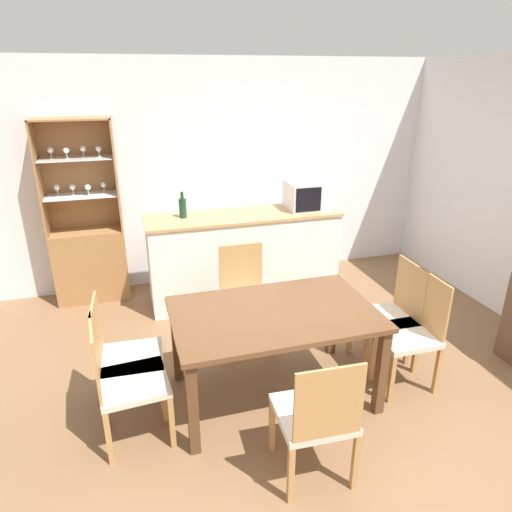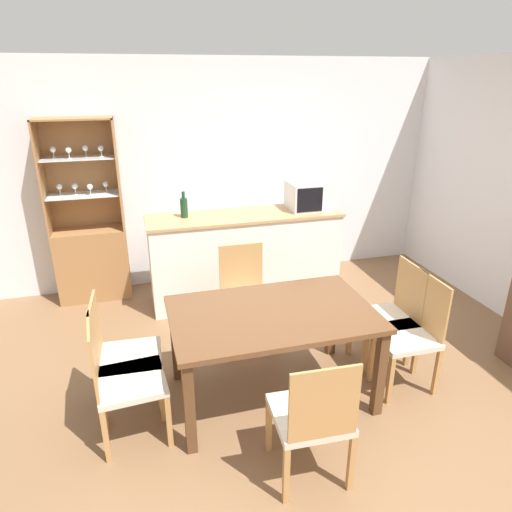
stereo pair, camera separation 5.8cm
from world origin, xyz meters
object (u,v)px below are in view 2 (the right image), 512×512
(microwave, at_px, (309,195))
(wine_bottle, at_px, (184,207))
(display_cabinet, at_px, (92,249))
(dining_chair_head_near, at_px, (312,417))
(dining_chair_head_far, at_px, (245,297))
(dining_chair_side_right_near, at_px, (409,333))
(dining_chair_side_left_near, at_px, (123,380))
(dining_table, at_px, (272,323))
(dining_chair_side_right_far, at_px, (390,316))
(dining_chair_side_left_far, at_px, (123,356))

(microwave, distance_m, wine_bottle, 1.36)
(display_cabinet, bearing_deg, dining_chair_head_near, -65.08)
(dining_chair_head_far, bearing_deg, dining_chair_side_right_near, 139.31)
(dining_chair_side_right_near, bearing_deg, dining_chair_side_left_near, 90.94)
(display_cabinet, bearing_deg, dining_chair_side_right_near, -43.13)
(dining_chair_side_right_near, bearing_deg, wine_bottle, 39.07)
(dining_table, bearing_deg, dining_chair_head_far, 89.96)
(dining_chair_side_right_far, bearing_deg, dining_chair_side_left_far, 90.69)
(dining_chair_side_right_far, xyz_separation_m, wine_bottle, (-1.50, 1.62, 0.63))
(dining_chair_side_right_far, bearing_deg, dining_chair_head_far, 59.06)
(dining_table, bearing_deg, wine_bottle, 102.97)
(dining_chair_side_left_near, relative_size, dining_chair_head_far, 1.00)
(display_cabinet, distance_m, dining_chair_side_left_near, 2.36)
(microwave, bearing_deg, dining_chair_side_left_far, -142.43)
(dining_chair_head_far, height_order, dining_chair_head_near, same)
(dining_chair_side_right_near, relative_size, microwave, 2.05)
(dining_table, xyz_separation_m, dining_chair_side_left_far, (-1.09, 0.14, -0.19))
(dining_chair_side_left_far, bearing_deg, wine_bottle, 159.80)
(microwave, bearing_deg, dining_chair_side_left_near, -137.67)
(dining_chair_head_near, bearing_deg, microwave, 71.99)
(wine_bottle, bearing_deg, dining_chair_side_right_far, -47.22)
(dining_table, height_order, dining_chair_side_right_far, dining_chair_side_right_far)
(dining_chair_side_right_near, distance_m, wine_bottle, 2.50)
(display_cabinet, height_order, microwave, display_cabinet)
(dining_chair_side_left_far, height_order, wine_bottle, wine_bottle)
(wine_bottle, bearing_deg, microwave, -1.76)
(dining_chair_head_far, bearing_deg, dining_chair_head_near, 90.48)
(dining_chair_head_far, distance_m, dining_chair_head_near, 1.63)
(dining_table, height_order, dining_chair_side_left_far, dining_chair_side_left_far)
(dining_chair_side_right_far, distance_m, wine_bottle, 2.29)
(dining_chair_side_right_far, relative_size, dining_chair_head_near, 1.00)
(dining_chair_side_left_far, bearing_deg, dining_chair_side_right_near, 85.36)
(dining_chair_side_right_far, distance_m, dining_chair_head_far, 1.28)
(display_cabinet, xyz_separation_m, dining_chair_side_right_near, (2.49, -2.34, -0.11))
(dining_chair_side_right_far, xyz_separation_m, dining_chair_side_right_near, (-0.00, -0.28, 0.00))
(dining_chair_side_left_near, height_order, wine_bottle, wine_bottle)
(dining_chair_side_left_near, relative_size, wine_bottle, 3.38)
(dining_chair_side_left_near, height_order, microwave, microwave)
(display_cabinet, distance_m, wine_bottle, 1.20)
(dining_table, bearing_deg, dining_chair_side_left_near, -172.40)
(dining_chair_side_left_far, bearing_deg, dining_chair_side_right_far, 92.76)
(dining_chair_side_right_far, height_order, dining_chair_side_right_near, same)
(microwave, bearing_deg, dining_chair_head_far, -136.57)
(display_cabinet, relative_size, dining_chair_head_near, 2.14)
(dining_table, xyz_separation_m, dining_chair_head_far, (0.00, 0.82, -0.19))
(display_cabinet, distance_m, dining_chair_head_near, 3.32)
(dining_chair_side_left_near, bearing_deg, dining_chair_side_right_near, 85.63)
(dining_chair_head_far, bearing_deg, display_cabinet, -43.91)
(microwave, bearing_deg, dining_chair_side_right_far, -84.97)
(dining_chair_side_right_far, xyz_separation_m, microwave, (-0.14, 1.58, 0.67))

